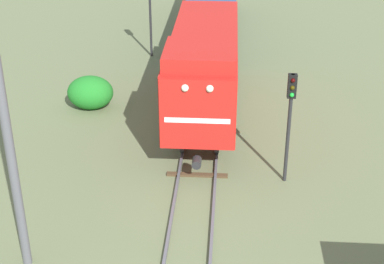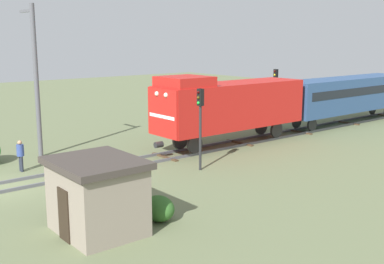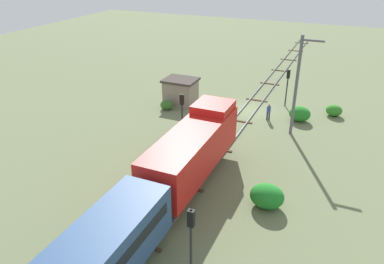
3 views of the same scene
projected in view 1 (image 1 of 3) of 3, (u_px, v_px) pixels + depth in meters
The scene contains 5 objects.
locomotive at pixel (204, 64), 26.48m from camera, with size 2.90×11.60×4.60m.
traffic_signal_mid at pixel (290, 109), 21.45m from camera, with size 0.32×0.34×4.41m.
traffic_signal_far at pixel (150, 5), 34.20m from camera, with size 0.32×0.34×4.53m.
catenary_mast at pixel (4, 128), 16.31m from camera, with size 1.94×0.28×8.97m.
bush_near at pixel (90, 92), 28.52m from camera, with size 2.24×1.83×1.63m, color #207D26.
Camera 1 is at (1.13, -10.43, 12.03)m, focal length 55.00 mm.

